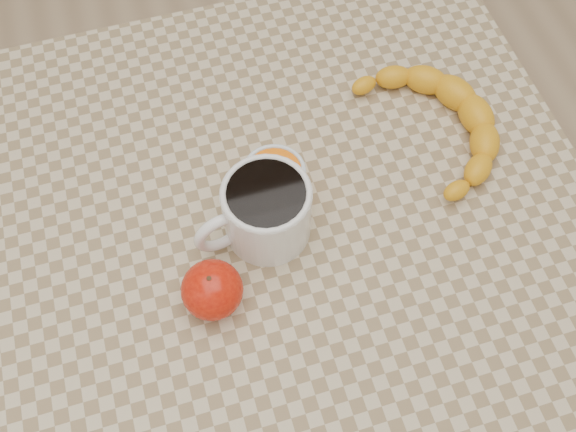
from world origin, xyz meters
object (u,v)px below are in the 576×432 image
object	(u,v)px
banana	(436,123)
apple	(212,290)
coffee_mug	(265,210)
orange_juice_glass	(275,189)
table	(288,253)

from	to	relation	value
banana	apple	bearing A→B (deg)	-161.72
coffee_mug	orange_juice_glass	size ratio (longest dim) A/B	1.79
table	apple	size ratio (longest dim) A/B	8.57
apple	table	bearing A→B (deg)	33.19
table	orange_juice_glass	distance (m)	0.13
apple	orange_juice_glass	bearing A→B (deg)	44.37
apple	banana	distance (m)	0.37
banana	coffee_mug	bearing A→B (deg)	-168.91
coffee_mug	apple	distance (m)	0.11
table	orange_juice_glass	bearing A→B (deg)	106.97
table	banana	xyz separation A→B (m)	(0.23, 0.08, 0.11)
orange_juice_glass	apple	bearing A→B (deg)	-135.63
table	coffee_mug	distance (m)	0.14
orange_juice_glass	coffee_mug	bearing A→B (deg)	-126.14
coffee_mug	apple	size ratio (longest dim) A/B	1.67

